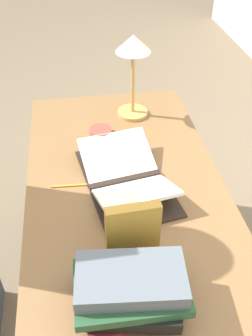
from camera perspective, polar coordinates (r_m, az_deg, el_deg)
ground_plane at (r=1.99m, az=0.05°, el=-19.06°), size 12.00×12.00×0.00m
reading_desk at (r=1.47m, az=0.06°, el=-5.80°), size 1.42×0.74×0.75m
open_book at (r=1.40m, az=-0.01°, el=-1.35°), size 0.52×0.36×0.09m
book_stack_tall at (r=1.04m, az=0.72°, el=-18.01°), size 0.24×0.30×0.15m
book_standing_upright at (r=1.11m, az=1.04°, el=-9.76°), size 0.04×0.16×0.21m
reading_lamp at (r=1.68m, az=1.12°, el=16.53°), size 0.15×0.15×0.38m
coffee_mug at (r=1.57m, az=-3.78°, el=4.51°), size 0.09×0.12×0.09m
pencil at (r=1.42m, az=-8.29°, el=-2.65°), size 0.02×0.15×0.01m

